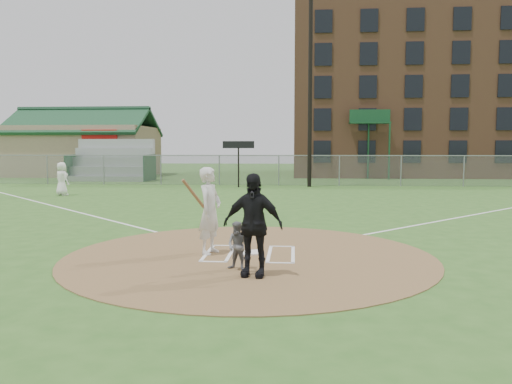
# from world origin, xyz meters

# --- Properties ---
(ground) EXTENTS (140.00, 140.00, 0.00)m
(ground) POSITION_xyz_m (0.00, 0.00, 0.00)
(ground) COLOR #315F20
(ground) RESTS_ON ground
(dirt_circle) EXTENTS (8.40, 8.40, 0.02)m
(dirt_circle) POSITION_xyz_m (0.00, 0.00, 0.01)
(dirt_circle) COLOR olive
(dirt_circle) RESTS_ON ground
(home_plate) EXTENTS (0.64, 0.64, 0.03)m
(home_plate) POSITION_xyz_m (0.02, 0.19, 0.04)
(home_plate) COLOR white
(home_plate) RESTS_ON dirt_circle
(foul_line_first) EXTENTS (17.04, 17.04, 0.01)m
(foul_line_first) POSITION_xyz_m (9.00, 9.00, 0.01)
(foul_line_first) COLOR white
(foul_line_first) RESTS_ON ground
(foul_line_third) EXTENTS (17.04, 17.04, 0.01)m
(foul_line_third) POSITION_xyz_m (-9.00, 9.00, 0.01)
(foul_line_third) COLOR white
(foul_line_third) RESTS_ON ground
(catcher) EXTENTS (0.58, 0.53, 0.98)m
(catcher) POSITION_xyz_m (-0.10, -1.40, 0.51)
(catcher) COLOR slate
(catcher) RESTS_ON dirt_circle
(umpire) EXTENTS (1.23, 0.68, 1.98)m
(umpire) POSITION_xyz_m (0.23, -1.85, 1.01)
(umpire) COLOR black
(umpire) RESTS_ON dirt_circle
(ondeck_player) EXTENTS (1.01, 0.90, 1.74)m
(ondeck_player) POSITION_xyz_m (-11.14, 14.02, 0.87)
(ondeck_player) COLOR white
(ondeck_player) RESTS_ON ground
(batters_boxes) EXTENTS (2.08, 1.88, 0.01)m
(batters_boxes) POSITION_xyz_m (0.00, 0.15, 0.03)
(batters_boxes) COLOR white
(batters_boxes) RESTS_ON dirt_circle
(batter_at_plate) EXTENTS (0.88, 1.05, 2.01)m
(batter_at_plate) POSITION_xyz_m (-0.93, 0.12, 1.03)
(batter_at_plate) COLOR silver
(batter_at_plate) RESTS_ON dirt_circle
(outfield_fence) EXTENTS (56.08, 0.08, 2.03)m
(outfield_fence) POSITION_xyz_m (0.00, 22.00, 1.02)
(outfield_fence) COLOR slate
(outfield_fence) RESTS_ON ground
(bleachers) EXTENTS (6.08, 3.20, 3.20)m
(bleachers) POSITION_xyz_m (-13.00, 26.20, 1.59)
(bleachers) COLOR #B7BABF
(bleachers) RESTS_ON ground
(clubhouse) EXTENTS (12.20, 8.71, 6.23)m
(clubhouse) POSITION_xyz_m (-18.00, 32.99, 2.39)
(clubhouse) COLOR tan
(clubhouse) RESTS_ON ground
(brick_warehouse) EXTENTS (30.00, 17.17, 15.00)m
(brick_warehouse) POSITION_xyz_m (16.00, 37.96, 7.50)
(brick_warehouse) COLOR brown
(brick_warehouse) RESTS_ON ground
(light_pole) EXTENTS (1.20, 0.30, 12.22)m
(light_pole) POSITION_xyz_m (2.00, 21.00, 6.61)
(light_pole) COLOR black
(light_pole) RESTS_ON ground
(scoreboard_sign) EXTENTS (2.00, 0.10, 2.93)m
(scoreboard_sign) POSITION_xyz_m (-2.50, 20.20, 2.39)
(scoreboard_sign) COLOR black
(scoreboard_sign) RESTS_ON ground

